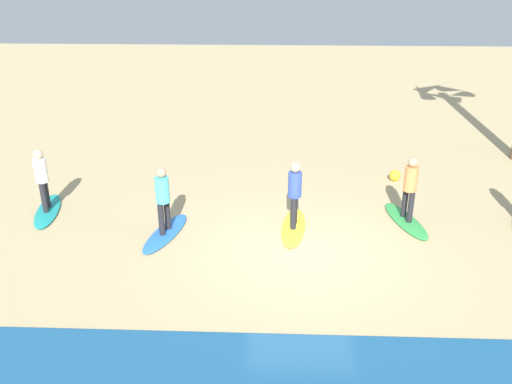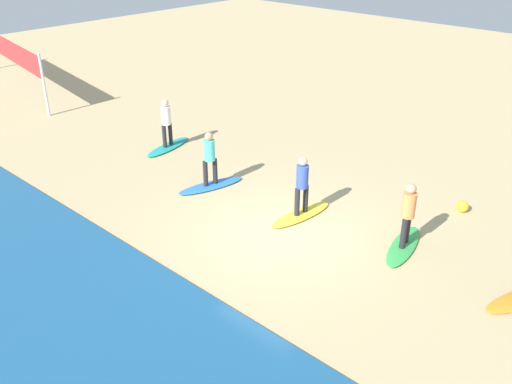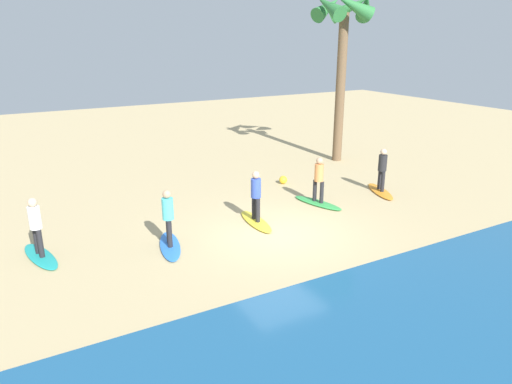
# 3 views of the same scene
# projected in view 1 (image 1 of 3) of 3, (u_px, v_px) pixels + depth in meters

# --- Properties ---
(ground_plane) EXTENTS (60.00, 60.00, 0.00)m
(ground_plane) POSITION_uv_depth(u_px,v_px,m) (302.00, 251.00, 12.17)
(ground_plane) COLOR tan
(surfboard_green) EXTENTS (1.04, 2.17, 0.09)m
(surfboard_green) POSITION_uv_depth(u_px,v_px,m) (406.00, 220.00, 13.46)
(surfboard_green) COLOR green
(surfboard_green) RESTS_ON ground
(surfer_green) EXTENTS (0.32, 0.45, 1.64)m
(surfer_green) POSITION_uv_depth(u_px,v_px,m) (410.00, 184.00, 13.05)
(surfer_green) COLOR #232328
(surfer_green) RESTS_ON surfboard_green
(surfboard_yellow) EXTENTS (0.77, 2.15, 0.09)m
(surfboard_yellow) POSITION_uv_depth(u_px,v_px,m) (293.00, 227.00, 13.13)
(surfboard_yellow) COLOR yellow
(surfboard_yellow) RESTS_ON ground
(surfer_yellow) EXTENTS (0.32, 0.46, 1.64)m
(surfer_yellow) POSITION_uv_depth(u_px,v_px,m) (295.00, 190.00, 12.73)
(surfer_yellow) COLOR #232328
(surfer_yellow) RESTS_ON surfboard_yellow
(surfboard_blue) EXTENTS (1.07, 2.17, 0.09)m
(surfboard_blue) POSITION_uv_depth(u_px,v_px,m) (166.00, 233.00, 12.85)
(surfboard_blue) COLOR blue
(surfboard_blue) RESTS_ON ground
(surfer_blue) EXTENTS (0.32, 0.45, 1.64)m
(surfer_blue) POSITION_uv_depth(u_px,v_px,m) (163.00, 195.00, 12.45)
(surfer_blue) COLOR #232328
(surfer_blue) RESTS_ON surfboard_blue
(surfboard_teal) EXTENTS (0.98, 2.17, 0.09)m
(surfboard_teal) POSITION_uv_depth(u_px,v_px,m) (48.00, 211.00, 13.97)
(surfboard_teal) COLOR teal
(surfboard_teal) RESTS_ON ground
(surfer_teal) EXTENTS (0.32, 0.45, 1.64)m
(surfer_teal) POSITION_uv_depth(u_px,v_px,m) (42.00, 176.00, 13.56)
(surfer_teal) COLOR #232328
(surfer_teal) RESTS_ON surfboard_teal
(beach_ball) EXTENTS (0.33, 0.33, 0.33)m
(beach_ball) POSITION_uv_depth(u_px,v_px,m) (395.00, 175.00, 15.87)
(beach_ball) COLOR yellow
(beach_ball) RESTS_ON ground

